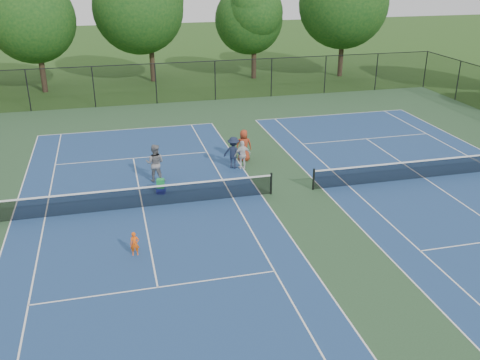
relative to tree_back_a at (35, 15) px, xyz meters
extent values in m
plane|color=#234716|center=(13.00, -24.00, -6.04)|extent=(140.00, 140.00, 0.00)
cube|color=#29492B|center=(13.00, -24.00, -6.03)|extent=(36.00, 36.00, 0.01)
cube|color=navy|center=(6.00, -24.00, -6.03)|extent=(10.97, 23.77, 0.00)
cube|color=white|center=(6.00, -12.11, -6.02)|extent=(10.97, 0.06, 0.00)
cube|color=white|center=(0.52, -24.00, -6.02)|extent=(0.06, 23.77, 0.00)
cube|color=white|center=(11.48, -24.00, -6.02)|extent=(0.06, 23.77, 0.00)
cube|color=white|center=(1.88, -24.00, -6.02)|extent=(0.06, 23.77, 0.00)
cube|color=white|center=(10.12, -24.00, -6.02)|extent=(0.06, 23.77, 0.00)
cube|color=white|center=(6.00, -17.60, -6.02)|extent=(8.23, 0.06, 0.00)
cube|color=white|center=(6.00, -30.40, -6.02)|extent=(8.23, 0.06, 0.00)
cube|color=white|center=(6.00, -24.00, -6.02)|extent=(0.06, 12.80, 0.00)
cylinder|color=black|center=(11.95, -24.00, -5.50)|extent=(0.10, 0.10, 1.07)
cube|color=black|center=(6.00, -24.00, -5.57)|extent=(11.90, 0.01, 0.90)
cube|color=white|center=(6.00, -24.00, -5.09)|extent=(11.90, 0.04, 0.07)
cube|color=navy|center=(20.00, -24.00, -6.03)|extent=(10.97, 23.77, 0.00)
cube|color=white|center=(20.00, -12.11, -6.02)|extent=(10.97, 0.06, 0.00)
cube|color=white|center=(14.52, -24.00, -6.02)|extent=(0.06, 23.77, 0.00)
cube|color=white|center=(15.88, -24.00, -6.02)|extent=(0.06, 23.77, 0.00)
cube|color=white|center=(20.00, -17.60, -6.02)|extent=(8.23, 0.06, 0.00)
cube|color=white|center=(20.00, -24.00, -6.02)|extent=(0.06, 12.80, 0.00)
cylinder|color=black|center=(14.05, -24.00, -5.50)|extent=(0.10, 0.10, 1.07)
cube|color=black|center=(20.00, -24.00, -5.57)|extent=(11.90, 0.01, 0.90)
cube|color=white|center=(20.00, -24.00, -5.09)|extent=(11.90, 0.04, 0.07)
cylinder|color=black|center=(-0.50, -6.00, -4.54)|extent=(0.08, 0.08, 3.00)
cylinder|color=black|center=(4.00, -6.00, -4.54)|extent=(0.08, 0.08, 3.00)
cylinder|color=black|center=(8.50, -6.00, -4.54)|extent=(0.08, 0.08, 3.00)
cylinder|color=black|center=(13.00, -6.00, -4.54)|extent=(0.08, 0.08, 3.00)
cylinder|color=black|center=(17.50, -6.00, -4.54)|extent=(0.08, 0.08, 3.00)
cylinder|color=black|center=(22.00, -6.00, -4.54)|extent=(0.08, 0.08, 3.00)
cylinder|color=black|center=(26.50, -6.00, -4.54)|extent=(0.08, 0.08, 3.00)
cylinder|color=black|center=(31.00, -6.00, -4.54)|extent=(0.08, 0.08, 3.00)
cylinder|color=black|center=(31.00, -10.50, -4.54)|extent=(0.08, 0.08, 3.00)
cube|color=black|center=(13.00, -6.00, -4.54)|extent=(36.00, 0.01, 3.00)
cube|color=black|center=(13.00, -6.00, -3.04)|extent=(36.00, 0.05, 0.05)
cylinder|color=#2D2116|center=(0.00, 0.00, -4.15)|extent=(0.44, 0.44, 3.78)
sphere|color=#103B14|center=(0.00, 0.00, -0.39)|extent=(6.80, 6.80, 6.80)
sphere|color=#103B14|center=(0.00, 0.00, 0.28)|extent=(5.58, 5.58, 5.58)
sphere|color=#103B14|center=(0.00, 0.00, 0.94)|extent=(4.35, 4.35, 4.35)
cylinder|color=#2D2116|center=(9.00, 2.00, -3.97)|extent=(0.44, 0.44, 4.14)
sphere|color=#103B14|center=(9.00, 2.00, 0.19)|extent=(7.60, 7.60, 7.60)
sphere|color=#103B14|center=(9.00, 2.00, 0.82)|extent=(6.23, 6.23, 6.23)
cylinder|color=#2D2116|center=(18.00, 1.00, -4.33)|extent=(0.44, 0.44, 3.42)
sphere|color=#103B14|center=(18.00, 1.00, -0.97)|extent=(6.00, 6.00, 6.00)
sphere|color=#103B14|center=(18.00, 1.00, -0.27)|extent=(4.92, 4.92, 4.92)
sphere|color=#103B14|center=(18.00, 1.00, 0.44)|extent=(3.84, 3.84, 3.84)
cylinder|color=#2D2116|center=(26.00, 0.00, -3.88)|extent=(0.44, 0.44, 4.32)
sphere|color=#103B14|center=(26.00, 0.00, 0.43)|extent=(7.80, 7.80, 7.80)
imported|color=#FF5A10|center=(5.42, -28.06, -5.57)|extent=(0.35, 0.23, 0.94)
imported|color=gray|center=(6.90, -21.14, -5.08)|extent=(1.12, 0.99, 1.92)
imported|color=silver|center=(11.46, -20.51, -5.28)|extent=(0.93, 0.48, 1.52)
imported|color=#1A2239|center=(11.03, -20.32, -5.18)|extent=(1.27, 1.12, 1.71)
imported|color=#9C351C|center=(11.82, -19.38, -5.17)|extent=(0.93, 0.68, 1.74)
cube|color=navy|center=(6.97, -22.66, -5.90)|extent=(0.46, 0.43, 0.28)
cube|color=green|center=(6.97, -22.66, -5.54)|extent=(0.40, 0.36, 0.44)
camera|label=1|loc=(5.01, -45.77, 4.26)|focal=40.00mm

